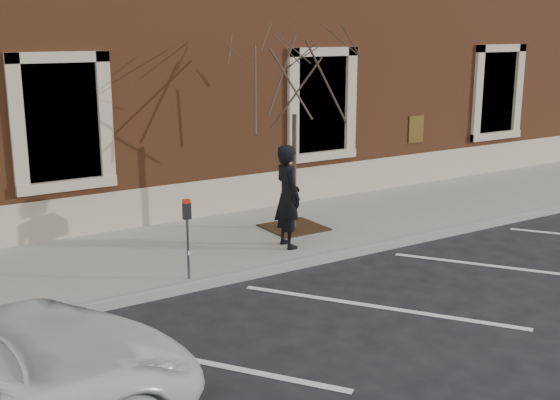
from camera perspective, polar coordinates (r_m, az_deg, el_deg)
ground at (r=12.48m, az=1.49°, el=-5.47°), size 120.00×120.00×0.00m
sidewalk_near at (r=13.86m, az=-2.56°, el=-3.17°), size 40.00×3.50×0.15m
curb_near at (r=12.41m, az=1.62°, el=-5.20°), size 40.00×0.12×0.15m
parking_stripes at (r=10.84m, az=8.08°, el=-8.62°), size 28.00×4.40×0.01m
building_civic at (r=18.70m, az=-12.18°, el=13.09°), size 40.00×8.62×8.00m
man at (r=12.88m, az=0.64°, el=0.30°), size 0.54×0.75×1.92m
parking_meter at (r=11.28m, az=-7.55°, el=-1.96°), size 0.12×0.09×1.33m
tree_grate at (r=14.32m, az=1.14°, el=-2.24°), size 1.13×1.13×0.03m
sapling at (r=13.81m, az=1.20°, el=9.59°), size 2.54×2.54×4.23m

